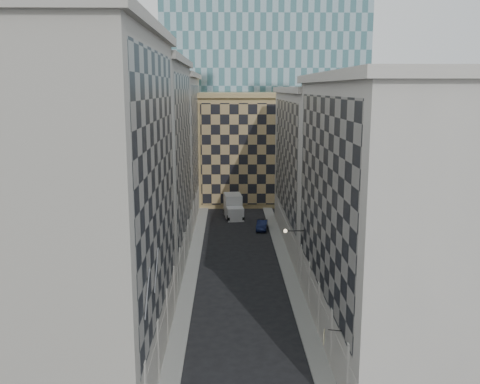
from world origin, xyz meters
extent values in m
cube|color=gray|center=(-5.25, 30.00, 0.07)|extent=(1.50, 100.00, 0.15)
cube|color=gray|center=(5.25, 30.00, 0.07)|extent=(1.50, 100.00, 0.15)
cube|color=#A49E93|center=(-11.00, 11.00, 11.50)|extent=(10.00, 22.00, 23.00)
cube|color=gray|center=(-6.12, 11.00, 13.00)|extent=(0.25, 19.36, 18.00)
cube|color=#A49E93|center=(-6.20, 11.00, 1.60)|extent=(0.45, 21.12, 3.20)
cube|color=#A49E93|center=(-11.00, 11.00, 23.35)|extent=(10.80, 22.80, 0.70)
cylinder|color=#A49E93|center=(-6.35, 8.25, 2.20)|extent=(0.90, 0.90, 4.40)
cylinder|color=#A49E93|center=(-6.35, 13.75, 2.20)|extent=(0.90, 0.90, 4.40)
cylinder|color=#A49E93|center=(-6.35, 19.25, 2.20)|extent=(0.90, 0.90, 4.40)
cube|color=gray|center=(-11.00, 33.00, 11.00)|extent=(10.00, 22.00, 22.00)
cube|color=gray|center=(-6.12, 33.00, 12.50)|extent=(0.25, 19.36, 17.00)
cube|color=gray|center=(-6.20, 33.00, 1.60)|extent=(0.45, 21.12, 3.20)
cube|color=gray|center=(-11.00, 33.00, 22.35)|extent=(10.80, 22.80, 0.70)
cylinder|color=gray|center=(-6.35, 24.75, 2.20)|extent=(0.90, 0.90, 4.40)
cylinder|color=gray|center=(-6.35, 30.25, 2.20)|extent=(0.90, 0.90, 4.40)
cylinder|color=gray|center=(-6.35, 35.75, 2.20)|extent=(0.90, 0.90, 4.40)
cylinder|color=gray|center=(-6.35, 41.25, 2.20)|extent=(0.90, 0.90, 4.40)
cube|color=#A49E93|center=(-11.00, 55.00, 10.50)|extent=(10.00, 22.00, 21.00)
cube|color=gray|center=(-6.12, 55.00, 12.00)|extent=(0.25, 19.36, 16.00)
cube|color=#A49E93|center=(-6.20, 55.00, 1.60)|extent=(0.45, 21.12, 3.20)
cube|color=#A49E93|center=(-11.00, 55.00, 21.35)|extent=(10.80, 22.80, 0.70)
cylinder|color=#A49E93|center=(-6.35, 46.75, 2.20)|extent=(0.90, 0.90, 4.40)
cylinder|color=#A49E93|center=(-6.35, 52.25, 2.20)|extent=(0.90, 0.90, 4.40)
cylinder|color=#A49E93|center=(-6.35, 57.75, 2.20)|extent=(0.90, 0.90, 4.40)
cylinder|color=#A49E93|center=(-6.35, 63.25, 2.20)|extent=(0.90, 0.90, 4.40)
cube|color=beige|center=(11.00, 15.00, 10.00)|extent=(10.00, 26.00, 20.00)
cube|color=gray|center=(6.12, 15.00, 11.50)|extent=(0.25, 22.88, 15.00)
cube|color=beige|center=(6.20, 15.00, 1.60)|extent=(0.45, 24.96, 3.20)
cube|color=beige|center=(11.00, 15.00, 20.35)|extent=(10.80, 26.80, 0.70)
cylinder|color=beige|center=(6.35, 4.60, 2.20)|extent=(0.90, 0.90, 4.40)
cylinder|color=beige|center=(6.35, 9.80, 2.20)|extent=(0.90, 0.90, 4.40)
cylinder|color=beige|center=(6.35, 15.00, 2.20)|extent=(0.90, 0.90, 4.40)
cylinder|color=beige|center=(6.35, 20.20, 2.20)|extent=(0.90, 0.90, 4.40)
cylinder|color=beige|center=(6.35, 25.40, 2.20)|extent=(0.90, 0.90, 4.40)
cube|color=beige|center=(11.00, 42.00, 9.50)|extent=(10.00, 28.00, 19.00)
cube|color=gray|center=(6.12, 42.00, 11.00)|extent=(0.25, 24.64, 14.00)
cube|color=beige|center=(6.20, 42.00, 1.60)|extent=(0.45, 26.88, 3.20)
cube|color=beige|center=(11.00, 42.00, 19.35)|extent=(10.80, 28.80, 0.70)
cube|color=tan|center=(2.00, 68.00, 9.00)|extent=(16.00, 14.00, 18.00)
cube|color=tan|center=(2.00, 60.90, 9.00)|extent=(15.20, 0.25, 16.50)
cube|color=tan|center=(2.00, 68.00, 18.40)|extent=(16.80, 14.80, 0.80)
cube|color=#2F2B25|center=(0.00, 82.00, 14.00)|extent=(6.00, 6.00, 28.00)
cube|color=#2F2B25|center=(0.00, 82.00, 28.70)|extent=(7.00, 7.00, 1.40)
cylinder|color=gray|center=(-5.90, 4.00, 8.00)|extent=(0.10, 2.33, 2.33)
cylinder|color=gray|center=(-5.90, 8.00, 8.00)|extent=(0.10, 2.33, 2.33)
cylinder|color=black|center=(5.10, 24.00, 6.20)|extent=(1.80, 0.08, 0.08)
sphere|color=#FFE5B2|center=(4.20, 24.00, 6.20)|extent=(0.36, 0.36, 0.36)
cube|color=silver|center=(-0.20, 53.20, 0.99)|extent=(2.69, 2.89, 1.99)
cube|color=silver|center=(-0.49, 56.06, 1.71)|extent=(2.94, 4.22, 3.43)
cylinder|color=black|center=(-1.21, 52.21, 0.50)|extent=(0.43, 1.02, 0.99)
cylinder|color=black|center=(0.99, 52.44, 0.50)|extent=(0.43, 1.02, 0.99)
cylinder|color=black|center=(-1.73, 57.27, 0.50)|extent=(0.43, 1.02, 0.99)
cylinder|color=black|center=(0.47, 57.49, 0.50)|extent=(0.43, 1.02, 0.99)
imported|color=#0E1536|center=(3.50, 47.46, 0.68)|extent=(1.95, 4.26, 1.36)
cylinder|color=black|center=(5.60, 6.81, 4.24)|extent=(0.88, 0.27, 0.06)
cube|color=beige|center=(4.90, 6.81, 3.80)|extent=(0.25, 0.77, 0.78)
camera|label=1|loc=(-1.25, -25.02, 19.52)|focal=40.00mm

